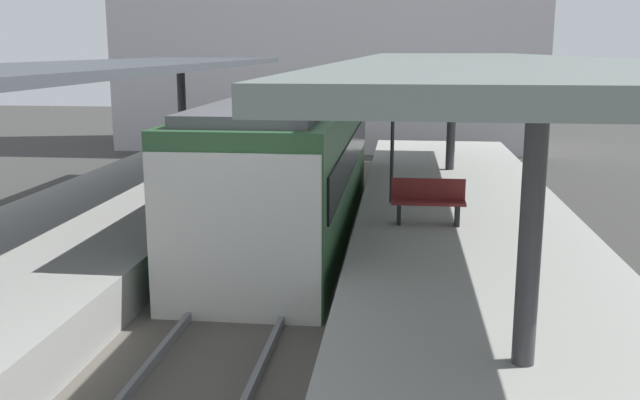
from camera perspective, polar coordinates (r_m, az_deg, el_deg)
The scene contains 12 objects.
ground_plane at distance 13.18m, azimuth -4.60°, elevation -7.06°, with size 80.00×80.00×0.00m, color #383835.
platform_left at distance 14.24m, azimuth -19.85°, elevation -4.19°, with size 4.40×28.00×1.00m, color #9E9E99.
platform_right at distance 12.86m, azimuth 12.30°, elevation -5.45°, with size 4.40×28.00×1.00m, color #9E9E99.
track_ballast at distance 13.15m, azimuth -4.60°, elevation -6.65°, with size 3.20×28.00×0.20m, color #59544C.
rail_near_side at distance 13.25m, azimuth -7.69°, elevation -5.80°, with size 0.08×28.00×0.14m, color slate.
rail_far_side at distance 12.98m, azimuth -1.48°, elevation -6.08°, with size 0.08×28.00×0.14m, color slate.
commuter_train at distance 16.03m, azimuth -2.35°, elevation 2.77°, with size 2.78×11.17×3.10m.
canopy_left at distance 14.99m, azimuth -18.40°, elevation 9.82°, with size 4.18×21.00×3.00m.
canopy_right at distance 13.69m, azimuth 12.39°, elevation 10.58°, with size 4.18×21.00×3.14m.
platform_bench at distance 13.79m, azimuth 8.61°, elevation 0.01°, with size 1.40×0.41×0.86m.
platform_sign at distance 15.44m, azimuth 5.81°, elevation 5.71°, with size 0.90×0.08×2.21m.
station_building_backdrop at distance 32.40m, azimuth 0.81°, elevation 14.11°, with size 18.00×6.00×11.00m, color #B7B2B7.
Camera 1 is at (2.46, -12.22, 4.29)m, focal length 40.17 mm.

